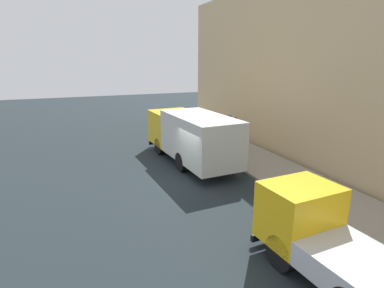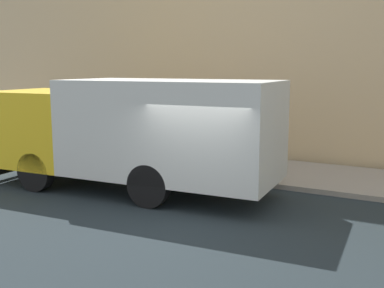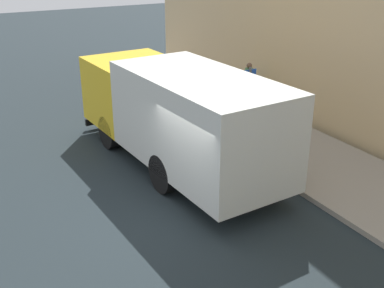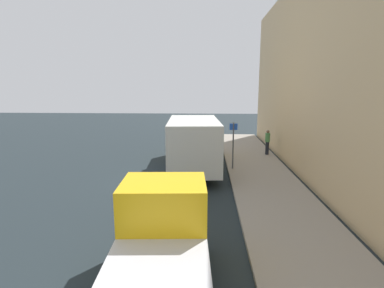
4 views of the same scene
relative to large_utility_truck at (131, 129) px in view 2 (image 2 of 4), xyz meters
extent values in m
plane|color=#1F282C|center=(-1.00, -2.59, -1.69)|extent=(80.00, 80.00, 0.00)
cube|color=gray|center=(3.71, -2.59, -1.62)|extent=(3.43, 30.00, 0.14)
cube|color=#D0B180|center=(5.93, -2.59, 3.68)|extent=(0.50, 30.00, 10.73)
cube|color=yellow|center=(-0.18, 2.85, -0.09)|extent=(2.76, 2.75, 2.13)
cube|color=black|center=(-0.26, 4.12, 0.16)|extent=(2.18, 0.20, 1.19)
cube|color=silver|center=(0.08, -1.20, 0.08)|extent=(2.94, 5.66, 2.48)
cube|color=black|center=(-0.27, 4.20, -1.40)|extent=(2.50, 0.28, 0.24)
cylinder|color=black|center=(-1.29, 2.26, -1.16)|extent=(0.37, 1.08, 1.06)
cylinder|color=black|center=(1.00, 2.40, -1.16)|extent=(0.37, 1.08, 1.06)
cylinder|color=black|center=(-1.07, -1.27, -1.16)|extent=(0.37, 1.08, 1.06)
cylinder|color=black|center=(1.22, -1.12, -1.16)|extent=(0.37, 1.08, 1.06)
cylinder|color=black|center=(4.93, 3.41, -1.10)|extent=(0.31, 0.31, 0.89)
cylinder|color=#458046|center=(4.93, 3.41, -0.36)|extent=(0.41, 0.41, 0.60)
sphere|color=brown|center=(4.93, 3.41, 0.05)|extent=(0.22, 0.22, 0.22)
cylinder|color=#4C5156|center=(2.27, -0.35, -0.22)|extent=(0.08, 0.08, 2.65)
cube|color=blue|center=(2.27, -0.33, 0.86)|extent=(0.44, 0.03, 0.36)
camera|label=1|loc=(-6.57, -16.59, 4.32)|focal=29.29mm
camera|label=2|loc=(-10.01, -7.29, 1.65)|focal=43.25mm
camera|label=3|loc=(-5.87, -11.59, 4.48)|focal=44.90mm
camera|label=4|loc=(0.80, -17.01, 3.02)|focal=28.06mm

